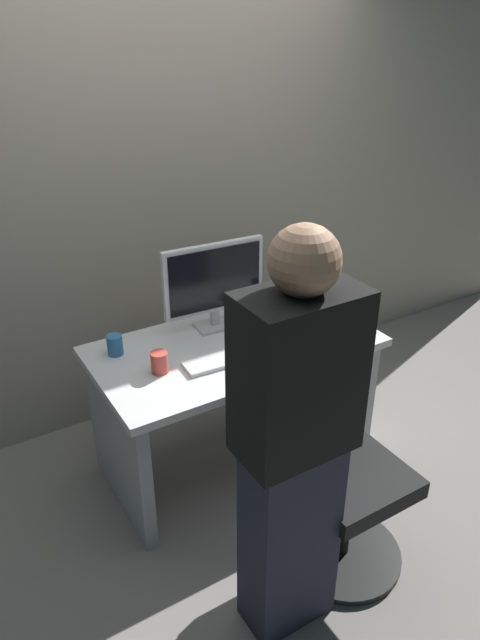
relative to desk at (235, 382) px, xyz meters
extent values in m
plane|color=gray|center=(0.00, 0.00, -0.50)|extent=(9.00, 9.00, 0.00)
cube|color=#9E9384|center=(0.00, 0.80, 1.00)|extent=(6.40, 0.10, 3.00)
cube|color=white|center=(0.00, 0.00, 0.21)|extent=(1.40, 0.75, 0.04)
cube|color=#B2B2B7|center=(-0.64, 0.00, -0.16)|extent=(0.06, 0.67, 0.69)
cube|color=#B2B2B7|center=(0.64, 0.00, -0.16)|extent=(0.06, 0.67, 0.69)
cylinder|color=black|center=(0.08, -0.81, -0.49)|extent=(0.52, 0.52, 0.03)
cylinder|color=black|center=(0.08, -0.81, -0.28)|extent=(0.05, 0.05, 0.39)
cube|color=black|center=(0.08, -0.81, -0.04)|extent=(0.44, 0.44, 0.08)
cube|color=black|center=(0.08, -0.62, 0.22)|extent=(0.40, 0.06, 0.44)
cube|color=#262838|center=(-0.30, -0.90, -0.08)|extent=(0.34, 0.20, 0.85)
cube|color=black|center=(-0.30, -0.90, 0.64)|extent=(0.40, 0.24, 0.58)
sphere|color=#A57A5B|center=(-0.30, -0.90, 1.03)|extent=(0.22, 0.22, 0.22)
cube|color=silver|center=(0.00, 0.20, 0.24)|extent=(0.21, 0.15, 0.02)
cube|color=silver|center=(0.00, 0.20, 0.28)|extent=(0.04, 0.03, 0.08)
cube|color=silver|center=(0.00, 0.20, 0.50)|extent=(0.54, 0.06, 0.36)
cube|color=black|center=(0.00, 0.18, 0.50)|extent=(0.50, 0.03, 0.32)
cube|color=white|center=(-0.11, -0.12, 0.24)|extent=(0.44, 0.15, 0.02)
ellipsoid|color=black|center=(0.19, -0.12, 0.25)|extent=(0.06, 0.10, 0.03)
cylinder|color=#D84C3F|center=(-0.42, -0.05, 0.28)|extent=(0.08, 0.08, 0.10)
cylinder|color=#3372B2|center=(-0.54, 0.21, 0.28)|extent=(0.08, 0.08, 0.10)
cube|color=red|center=(0.38, 0.06, 0.24)|extent=(0.19, 0.14, 0.03)
cube|color=#594C72|center=(0.37, 0.07, 0.28)|extent=(0.18, 0.16, 0.04)
cube|color=white|center=(0.37, 0.05, 0.31)|extent=(0.20, 0.17, 0.02)
cube|color=#338C59|center=(0.39, 0.06, 0.33)|extent=(0.18, 0.17, 0.02)
cube|color=gold|center=(0.39, 0.06, 0.35)|extent=(0.21, 0.18, 0.02)
cube|color=#3359A5|center=(0.37, 0.06, 0.38)|extent=(0.19, 0.14, 0.03)
cube|color=black|center=(0.49, -0.20, 0.23)|extent=(0.12, 0.16, 0.01)
camera|label=1|loc=(-1.26, -2.12, 1.63)|focal=32.21mm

